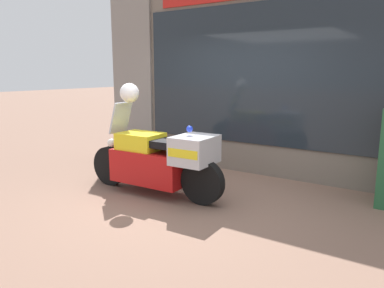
{
  "coord_description": "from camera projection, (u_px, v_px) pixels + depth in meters",
  "views": [
    {
      "loc": [
        2.9,
        -4.16,
        1.8
      ],
      "look_at": [
        -0.23,
        0.45,
        0.71
      ],
      "focal_mm": 35.0,
      "sensor_mm": 36.0,
      "label": 1
    }
  ],
  "objects": [
    {
      "name": "ground_plane",
      "position": [
        188.0,
        200.0,
        5.32
      ],
      "size": [
        60.0,
        60.0,
        0.0
      ],
      "primitive_type": "plane",
      "color": "#7A5B4C"
    },
    {
      "name": "shop_building",
      "position": [
        229.0,
        77.0,
        6.88
      ],
      "size": [
        6.41,
        0.55,
        3.38
      ],
      "color": "#6B6056",
      "rests_on": "ground"
    },
    {
      "name": "window_display",
      "position": [
        274.0,
        147.0,
        6.63
      ],
      "size": [
        4.9,
        0.3,
        1.99
      ],
      "color": "slate",
      "rests_on": "ground"
    },
    {
      "name": "paramedic_motorcycle",
      "position": [
        159.0,
        159.0,
        5.44
      ],
      "size": [
        2.33,
        0.63,
        1.34
      ],
      "rotation": [
        0.0,
        0.0,
        3.18
      ],
      "color": "black",
      "rests_on": "ground"
    },
    {
      "name": "white_helmet",
      "position": [
        129.0,
        93.0,
        5.54
      ],
      "size": [
        0.29,
        0.29,
        0.29
      ],
      "primitive_type": "sphere",
      "color": "white",
      "rests_on": "paramedic_motorcycle"
    }
  ]
}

